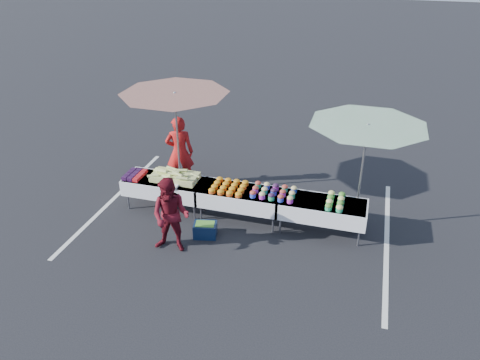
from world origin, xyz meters
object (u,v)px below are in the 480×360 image
(table_center, at_px, (240,197))
(storage_bin, at_px, (205,230))
(umbrella_left, at_px, (175,102))
(umbrella_right, at_px, (367,134))
(table_left, at_px, (165,186))
(table_right, at_px, (322,209))
(customer, at_px, (171,216))
(vendor, at_px, (180,152))

(table_center, relative_size, storage_bin, 3.43)
(umbrella_left, distance_m, umbrella_right, 4.28)
(table_left, xyz_separation_m, storage_bin, (1.28, -0.84, -0.42))
(table_right, height_order, umbrella_right, umbrella_right)
(customer, bearing_deg, table_right, 24.44)
(table_center, xyz_separation_m, umbrella_right, (2.50, 0.40, 1.62))
(vendor, distance_m, storage_bin, 2.47)
(storage_bin, bearing_deg, umbrella_right, 10.06)
(table_left, height_order, table_right, same)
(table_left, height_order, customer, customer)
(table_left, xyz_separation_m, table_right, (3.60, 0.00, 0.00))
(umbrella_left, height_order, storage_bin, umbrella_left)
(umbrella_left, xyz_separation_m, storage_bin, (1.24, -1.64, -2.17))
(umbrella_left, distance_m, storage_bin, 2.99)
(vendor, bearing_deg, customer, 89.99)
(table_left, xyz_separation_m, table_center, (1.80, 0.00, 0.00))
(customer, distance_m, umbrella_left, 2.83)
(table_left, distance_m, storage_bin, 1.59)
(table_left, distance_m, table_right, 3.60)
(table_center, distance_m, umbrella_right, 3.01)
(umbrella_left, bearing_deg, customer, -71.21)
(vendor, bearing_deg, table_left, 74.47)
(table_left, bearing_deg, table_center, 0.00)
(customer, height_order, storage_bin, customer)
(umbrella_right, bearing_deg, storage_bin, -157.66)
(vendor, bearing_deg, storage_bin, 105.92)
(table_right, distance_m, vendor, 3.84)
(table_right, xyz_separation_m, umbrella_left, (-3.56, 0.80, 1.75))
(vendor, bearing_deg, umbrella_left, 90.05)
(customer, bearing_deg, vendor, 105.71)
(vendor, height_order, umbrella_right, umbrella_right)
(table_left, height_order, vendor, vendor)
(umbrella_left, bearing_deg, vendor, 108.85)
(table_right, height_order, storage_bin, table_right)
(table_right, relative_size, customer, 1.16)
(vendor, relative_size, storage_bin, 3.43)
(table_left, height_order, storage_bin, table_left)
(table_center, height_order, vendor, vendor)
(table_left, bearing_deg, umbrella_right, 5.31)
(customer, bearing_deg, storage_bin, 49.37)
(table_right, distance_m, customer, 3.16)
(table_center, xyz_separation_m, umbrella_left, (-1.76, 0.80, 1.75))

